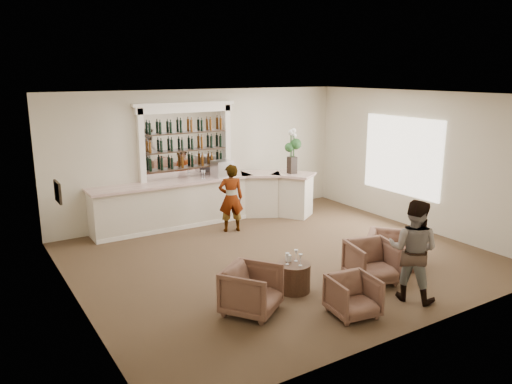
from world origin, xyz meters
TOP-DOWN VIEW (x-y plane):
  - ground at (0.00, 0.00)m, footprint 8.00×8.00m
  - room_shell at (0.16, 0.71)m, footprint 8.04×7.02m
  - bar_counter at (-0.16, 3.00)m, footprint 5.72×1.80m
  - back_bar_alcove at (-0.50, 3.41)m, footprint 2.64×0.25m
  - cocktail_table at (-0.70, -1.43)m, footprint 0.58×0.58m
  - sommelier at (0.01, 2.08)m, footprint 0.68×0.55m
  - guest at (0.78, -2.71)m, footprint 0.97×1.04m
  - armchair_left at (-1.74, -1.73)m, footprint 1.14×1.15m
  - armchair_center at (-0.45, -2.65)m, footprint 0.79×0.80m
  - armchair_right at (0.73, -1.86)m, footprint 0.98×1.00m
  - armchair_far at (1.72, -1.42)m, footprint 1.25×1.26m
  - espresso_machine at (0.27, 2.99)m, footprint 0.50×0.43m
  - flower_vase at (2.01, 2.40)m, footprint 0.31×0.31m
  - wine_glass_bar_left at (-0.26, 3.05)m, footprint 0.07×0.07m
  - wine_glass_bar_right at (-0.22, 3.01)m, footprint 0.07×0.07m
  - wine_glass_tbl_a at (-0.82, -1.40)m, footprint 0.07×0.07m
  - wine_glass_tbl_b at (-0.60, -1.35)m, footprint 0.07×0.07m
  - wine_glass_tbl_c at (-0.66, -1.56)m, footprint 0.07×0.07m
  - napkin_holder at (-0.72, -1.29)m, footprint 0.08×0.08m

SIDE VIEW (x-z plane):
  - ground at x=0.00m, z-range 0.00..0.00m
  - cocktail_table at x=-0.70m, z-range 0.00..0.50m
  - armchair_far at x=1.72m, z-range 0.00..0.62m
  - armchair_center at x=-0.45m, z-range 0.00..0.65m
  - armchair_right at x=0.73m, z-range 0.00..0.76m
  - armchair_left at x=-1.74m, z-range 0.00..0.76m
  - napkin_holder at x=-0.72m, z-range 0.50..0.62m
  - bar_counter at x=-0.16m, z-range 0.00..1.14m
  - wine_glass_tbl_a at x=-0.82m, z-range 0.50..0.71m
  - wine_glass_tbl_b at x=-0.60m, z-range 0.50..0.71m
  - wine_glass_tbl_c at x=-0.66m, z-range 0.50..0.71m
  - sommelier at x=0.01m, z-range 0.00..1.62m
  - guest at x=0.78m, z-range 0.00..1.72m
  - wine_glass_bar_left at x=-0.26m, z-range 1.14..1.35m
  - wine_glass_bar_right at x=-0.22m, z-range 1.14..1.35m
  - espresso_machine at x=0.27m, z-range 1.14..1.55m
  - flower_vase at x=2.01m, z-range 1.21..2.38m
  - back_bar_alcove at x=-0.50m, z-range 0.53..3.53m
  - room_shell at x=0.16m, z-range 0.68..4.00m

